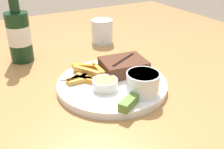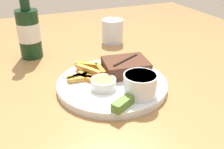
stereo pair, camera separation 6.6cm
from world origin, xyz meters
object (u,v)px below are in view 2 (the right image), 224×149
(knife_utensil, at_px, (115,75))
(drinking_glass, at_px, (112,31))
(steak_portion, at_px, (126,67))
(dipping_sauce_cup, at_px, (104,83))
(pickle_spear, at_px, (124,102))
(dinner_plate, at_px, (112,84))
(coleslaw_cup, at_px, (140,84))
(fork_utensil, at_px, (84,78))
(beer_bottle, at_px, (29,31))

(knife_utensil, distance_m, drinking_glass, 0.31)
(steak_portion, distance_m, dipping_sauce_cup, 0.10)
(pickle_spear, bearing_deg, steak_portion, 63.59)
(dinner_plate, distance_m, dipping_sauce_cup, 0.05)
(dinner_plate, relative_size, steak_portion, 2.19)
(pickle_spear, bearing_deg, drinking_glass, 70.31)
(pickle_spear, bearing_deg, knife_utensil, 74.72)
(steak_portion, xyz_separation_m, drinking_glass, (0.08, 0.28, 0.01))
(coleslaw_cup, bearing_deg, fork_utensil, 127.38)
(steak_portion, distance_m, drinking_glass, 0.29)
(coleslaw_cup, relative_size, beer_bottle, 0.32)
(pickle_spear, height_order, fork_utensil, pickle_spear)
(drinking_glass, bearing_deg, coleslaw_cup, -103.98)
(drinking_glass, bearing_deg, dinner_plate, -113.15)
(dipping_sauce_cup, relative_size, drinking_glass, 0.72)
(dipping_sauce_cup, height_order, drinking_glass, drinking_glass)
(knife_utensil, xyz_separation_m, drinking_glass, (0.11, 0.28, 0.02))
(fork_utensil, bearing_deg, dinner_plate, -0.00)
(steak_portion, bearing_deg, dinner_plate, -149.05)
(fork_utensil, distance_m, knife_utensil, 0.08)
(fork_utensil, height_order, knife_utensil, knife_utensil)
(fork_utensil, bearing_deg, pickle_spear, -41.44)
(steak_portion, distance_m, beer_bottle, 0.34)
(drinking_glass, bearing_deg, dipping_sauce_cup, -116.29)
(pickle_spear, distance_m, beer_bottle, 0.43)
(dinner_plate, distance_m, drinking_glass, 0.34)
(steak_portion, xyz_separation_m, fork_utensil, (-0.11, 0.01, -0.02))
(dinner_plate, bearing_deg, pickle_spear, -99.56)
(pickle_spear, bearing_deg, dinner_plate, 80.44)
(dipping_sauce_cup, bearing_deg, steak_portion, 33.07)
(beer_bottle, bearing_deg, dipping_sauce_cup, -67.54)
(pickle_spear, bearing_deg, coleslaw_cup, 28.60)
(coleslaw_cup, height_order, pickle_spear, coleslaw_cup)
(pickle_spear, relative_size, fork_utensil, 0.60)
(pickle_spear, relative_size, drinking_glass, 0.82)
(dinner_plate, height_order, drinking_glass, drinking_glass)
(steak_portion, relative_size, pickle_spear, 1.81)
(dinner_plate, xyz_separation_m, drinking_glass, (0.13, 0.31, 0.03))
(drinking_glass, bearing_deg, knife_utensil, -111.79)
(fork_utensil, bearing_deg, steak_portion, 29.12)
(dinner_plate, bearing_deg, knife_utensil, 54.03)
(fork_utensil, relative_size, drinking_glass, 1.38)
(dipping_sauce_cup, xyz_separation_m, drinking_glass, (0.16, 0.33, 0.01))
(coleslaw_cup, bearing_deg, knife_utensil, 97.70)
(steak_portion, distance_m, coleslaw_cup, 0.12)
(dipping_sauce_cup, distance_m, pickle_spear, 0.09)
(pickle_spear, bearing_deg, fork_utensil, 105.29)
(beer_bottle, bearing_deg, coleslaw_cup, -62.34)
(fork_utensil, bearing_deg, knife_utensil, 23.51)
(dinner_plate, relative_size, pickle_spear, 3.96)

